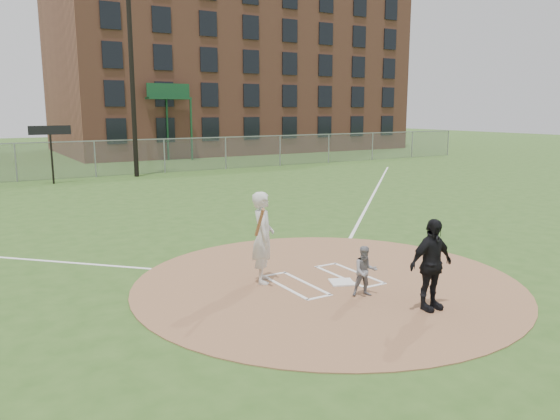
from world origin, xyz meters
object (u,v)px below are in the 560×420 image
catcher (365,271)px  umpire (431,265)px  batter_at_plate (263,237)px  home_plate (342,282)px

catcher → umpire: bearing=-42.2°
catcher → batter_at_plate: (-1.31, 1.85, 0.48)m
umpire → home_plate: bearing=101.9°
umpire → catcher: bearing=114.6°
home_plate → umpire: umpire is taller
home_plate → umpire: (0.46, -2.10, 0.85)m
home_plate → umpire: 2.31m
catcher → batter_at_plate: size_ratio=0.52×
catcher → umpire: (0.56, -1.21, 0.36)m
umpire → batter_at_plate: (-1.88, 3.06, 0.13)m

